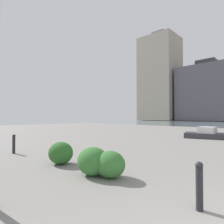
% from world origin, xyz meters
% --- Properties ---
extents(building_annex, '(17.29, 13.41, 20.79)m').
position_xyz_m(building_annex, '(20.93, -67.72, 9.37)').
color(building_annex, '#5B5660').
rests_on(building_annex, ground).
extents(building_highrise, '(13.65, 12.08, 34.60)m').
position_xyz_m(building_highrise, '(37.28, -64.97, 16.26)').
color(building_highrise, '#9E9384').
rests_on(building_highrise, ground).
extents(bollard_near, '(0.13, 0.13, 0.84)m').
position_xyz_m(bollard_near, '(1.51, -1.05, 0.44)').
color(bollard_near, '#232328').
rests_on(bollard_near, ground).
extents(bollard_mid, '(0.13, 0.13, 0.82)m').
position_xyz_m(bollard_mid, '(9.12, -0.76, 0.43)').
color(bollard_mid, '#232328').
rests_on(bollard_mid, ground).
extents(shrub_low, '(0.91, 0.82, 0.77)m').
position_xyz_m(shrub_low, '(4.33, -1.09, 0.39)').
color(shrub_low, '#387533').
rests_on(shrub_low, ground).
extents(shrub_round, '(0.88, 0.79, 0.75)m').
position_xyz_m(shrub_round, '(6.04, -1.15, 0.37)').
color(shrub_round, '#2D6628').
rests_on(shrub_round, ground).
extents(shrub_wide, '(0.83, 0.74, 0.70)m').
position_xyz_m(shrub_wide, '(3.84, -1.27, 0.35)').
color(shrub_wide, '#387533').
rests_on(shrub_wide, ground).
extents(boat, '(3.35, 2.33, 0.95)m').
position_xyz_m(boat, '(4.72, -12.48, 0.21)').
color(boat, '#333338').
rests_on(boat, ground).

